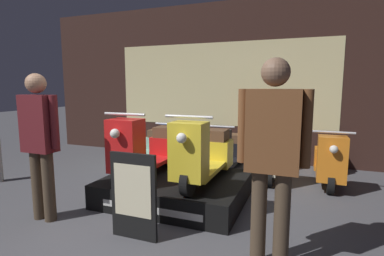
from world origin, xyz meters
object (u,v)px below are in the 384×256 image
Objects in this scene: scooter_display_right at (204,154)px; scooter_backrow_0 at (144,145)px; scooter_backrow_1 at (182,148)px; scooter_backrow_3 at (274,156)px; scooter_display_left at (148,149)px; person_left_browsing at (40,138)px; person_right_browsing at (273,148)px; price_sign_board at (134,196)px; scooter_backrow_4 at (329,160)px; scooter_backrow_2 at (226,152)px.

scooter_display_right reaches higher than scooter_backrow_0.
scooter_backrow_1 and scooter_backrow_3 have the same top height.
scooter_backrow_0 is at bearing 139.13° from scooter_display_right.
scooter_display_left is 1.00× the size of scooter_backrow_3.
scooter_display_left is 1.34m from person_left_browsing.
person_right_browsing reaches higher than scooter_backrow_0.
scooter_backrow_3 is at bearing 0.00° from scooter_backrow_1.
scooter_backrow_1 is 1.76× the size of price_sign_board.
scooter_backrow_3 is 1.00× the size of scooter_backrow_4.
scooter_backrow_4 is at bearing 0.00° from scooter_backrow_1.
scooter_display_right is 1.16m from price_sign_board.
scooter_backrow_0 and scooter_backrow_3 have the same top height.
scooter_backrow_4 is at bearing 53.85° from price_sign_board.
scooter_backrow_2 is 1.76× the size of price_sign_board.
scooter_backrow_0 is (-0.98, 1.55, -0.31)m from scooter_display_left.
person_right_browsing is (2.74, -2.62, 0.67)m from scooter_backrow_0.
scooter_backrow_2 is (1.67, 0.00, 0.00)m from scooter_backrow_0.
scooter_backrow_4 is at bearing 45.06° from scooter_display_right.
scooter_backrow_1 is 1.00× the size of scooter_backrow_2.
person_right_browsing is at bearing -43.70° from scooter_backrow_0.
scooter_display_right is at bearing 71.01° from price_sign_board.
person_left_browsing is at bearing -145.77° from scooter_display_right.
scooter_backrow_2 is 0.84m from scooter_backrow_3.
scooter_backrow_0 is at bearing 180.00° from scooter_backrow_2.
scooter_backrow_3 is at bearing 67.59° from price_sign_board.
scooter_backrow_3 is at bearing 180.00° from scooter_backrow_4.
scooter_display_left is at bearing -114.04° from scooter_backrow_2.
scooter_display_left is 1.76× the size of price_sign_board.
person_left_browsing is (-2.28, -2.62, 0.59)m from scooter_backrow_3.
price_sign_board is (-1.92, -2.63, 0.08)m from scooter_backrow_4.
scooter_backrow_2 is at bearing 94.51° from scooter_display_right.
scooter_display_right reaches higher than scooter_backrow_3.
person_right_browsing reaches higher than scooter_backrow_3.
scooter_display_right is 1.00× the size of scooter_backrow_2.
scooter_display_left and scooter_display_right have the same top height.
scooter_display_right is at bearing 34.23° from person_left_browsing.
scooter_backrow_2 is at bearing 65.96° from scooter_display_left.
person_left_browsing reaches higher than scooter_display_right.
person_left_browsing is at bearing -139.96° from scooter_backrow_4.
person_right_browsing reaches higher than scooter_backrow_2.
scooter_display_right is at bearing -40.87° from scooter_backrow_0.
scooter_display_right reaches higher than price_sign_board.
scooter_backrow_1 is at bearing 102.63° from price_sign_board.
person_right_browsing is (1.76, -1.07, 0.36)m from scooter_display_left.
scooter_display_right is at bearing -58.32° from scooter_backrow_1.
scooter_display_left is at bearing 180.00° from scooter_display_right.
scooter_backrow_4 is at bearing 77.06° from person_right_browsing.
scooter_backrow_0 is 1.67m from scooter_backrow_2.
scooter_backrow_2 is at bearing 61.10° from person_left_browsing.
scooter_display_left reaches higher than scooter_backrow_1.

